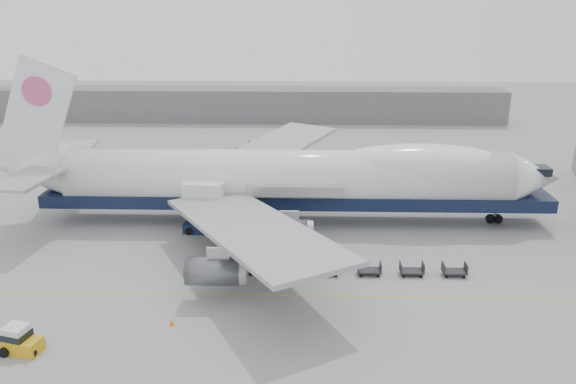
{
  "coord_description": "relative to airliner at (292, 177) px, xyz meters",
  "views": [
    {
      "loc": [
        1.85,
        -51.37,
        26.0
      ],
      "look_at": [
        0.28,
        6.0,
        5.85
      ],
      "focal_mm": 35.0,
      "sensor_mm": 36.0,
      "label": 1
    }
  ],
  "objects": [
    {
      "name": "airliner",
      "position": [
        0.0,
        0.0,
        0.0
      ],
      "size": [
        67.0,
        55.3,
        19.98
      ],
      "color": "white",
      "rests_on": "ground"
    },
    {
      "name": "catering_truck",
      "position": [
        -9.97,
        -3.48,
        -2.18
      ],
      "size": [
        5.25,
        3.9,
        6.1
      ],
      "rotation": [
        0.0,
        0.0,
        -0.12
      ],
      "color": "#171F45",
      "rests_on": "ground"
    },
    {
      "name": "baggage_tug",
      "position": [
        -20.44,
        -27.11,
        -4.65
      ],
      "size": [
        3.3,
        2.3,
        2.19
      ],
      "rotation": [
        0.0,
        0.0,
        -0.25
      ],
      "color": "gold",
      "rests_on": "ground"
    },
    {
      "name": "hangar",
      "position": [
        -10.64,
        58.0,
        -2.12
      ],
      "size": [
        110.0,
        8.0,
        7.0
      ],
      "primitive_type": "cube",
      "color": "slate",
      "rests_on": "ground"
    },
    {
      "name": "traffic_cone",
      "position": [
        -9.63,
        -23.16,
        -5.36
      ],
      "size": [
        0.38,
        0.38,
        0.56
      ],
      "rotation": [
        0.0,
        0.0,
        0.19
      ],
      "color": "orange",
      "rests_on": "ground"
    },
    {
      "name": "dolly_0",
      "position": [
        -8.8,
        -13.71,
        -5.09
      ],
      "size": [
        2.3,
        1.35,
        1.3
      ],
      "color": "#2D2D30",
      "rests_on": "ground"
    },
    {
      "name": "dolly_3",
      "position": [
        3.67,
        -13.71,
        -5.09
      ],
      "size": [
        2.3,
        1.35,
        1.3
      ],
      "color": "#2D2D30",
      "rests_on": "ground"
    },
    {
      "name": "apron_line",
      "position": [
        -0.64,
        -18.0,
        -5.62
      ],
      "size": [
        60.0,
        0.15,
        0.01
      ],
      "primitive_type": "cube",
      "color": "gold",
      "rests_on": "ground"
    },
    {
      "name": "dolly_4",
      "position": [
        7.83,
        -13.71,
        -5.09
      ],
      "size": [
        2.3,
        1.35,
        1.3
      ],
      "color": "#2D2D30",
      "rests_on": "ground"
    },
    {
      "name": "dolly_1",
      "position": [
        -4.64,
        -13.71,
        -5.09
      ],
      "size": [
        2.3,
        1.35,
        1.3
      ],
      "color": "#2D2D30",
      "rests_on": "ground"
    },
    {
      "name": "dolly_2",
      "position": [
        -0.48,
        -13.71,
        -5.09
      ],
      "size": [
        2.3,
        1.35,
        1.3
      ],
      "color": "#2D2D30",
      "rests_on": "ground"
    },
    {
      "name": "dolly_6",
      "position": [
        16.14,
        -13.71,
        -5.09
      ],
      "size": [
        2.3,
        1.35,
        1.3
      ],
      "color": "#2D2D30",
      "rests_on": "ground"
    },
    {
      "name": "ground",
      "position": [
        -0.64,
        -12.0,
        -5.62
      ],
      "size": [
        260.0,
        260.0,
        0.0
      ],
      "primitive_type": "plane",
      "color": "gray",
      "rests_on": "ground"
    },
    {
      "name": "dolly_5",
      "position": [
        11.99,
        -13.71,
        -5.09
      ],
      "size": [
        2.3,
        1.35,
        1.3
      ],
      "color": "#2D2D30",
      "rests_on": "ground"
    }
  ]
}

